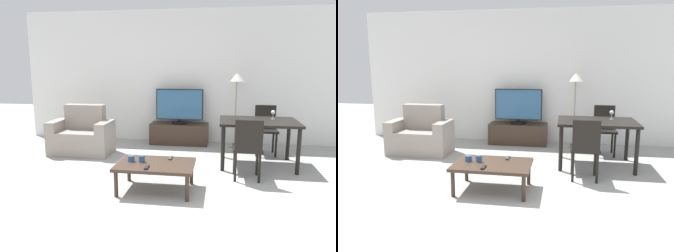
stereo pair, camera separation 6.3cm
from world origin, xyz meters
TOP-DOWN VIEW (x-y plane):
  - ground_plane at (0.00, 0.00)m, footprint 18.00×18.00m
  - wall_back at (0.00, 3.56)m, footprint 7.16×0.06m
  - armchair at (-1.87, 2.26)m, footprint 1.09×0.62m
  - tv_stand at (-0.22, 3.27)m, footprint 1.17×0.45m
  - tv at (-0.22, 3.27)m, footprint 0.95×0.32m
  - coffee_table at (-0.20, 0.71)m, footprint 0.98×0.69m
  - dining_table at (1.20, 2.03)m, footprint 1.21×0.89m
  - dining_chair_near at (0.99, 1.28)m, footprint 0.40×0.40m
  - dining_chair_far at (1.41, 2.78)m, footprint 0.40×0.40m
  - floor_lamp at (0.89, 3.20)m, footprint 0.33×0.33m
  - remote_primary at (-0.26, 0.49)m, footprint 0.04×0.15m
  - remote_secondary at (-0.04, 0.94)m, footprint 0.04×0.15m
  - cup_white_near at (-0.38, 0.73)m, footprint 0.08×0.08m
  - cup_colored_far at (-0.52, 0.74)m, footprint 0.09×0.09m
  - wine_glass_left at (1.44, 2.20)m, footprint 0.07×0.07m

SIDE VIEW (x-z plane):
  - ground_plane at x=0.00m, z-range 0.00..0.00m
  - tv_stand at x=-0.22m, z-range 0.00..0.42m
  - armchair at x=-1.87m, z-range -0.12..0.76m
  - coffee_table at x=-0.20m, z-range 0.14..0.51m
  - remote_primary at x=-0.26m, z-range 0.37..0.39m
  - remote_secondary at x=-0.04m, z-range 0.37..0.39m
  - cup_colored_far at x=-0.52m, z-range 0.37..0.44m
  - cup_white_near at x=-0.38m, z-range 0.37..0.45m
  - dining_chair_near at x=0.99m, z-range 0.06..0.93m
  - dining_chair_far at x=1.41m, z-range 0.06..0.93m
  - dining_table at x=1.20m, z-range 0.28..1.01m
  - tv at x=-0.22m, z-range 0.42..1.12m
  - wine_glass_left at x=1.44m, z-range 0.76..0.91m
  - floor_lamp at x=0.89m, z-range 0.55..2.07m
  - wall_back at x=0.00m, z-range 0.00..2.70m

